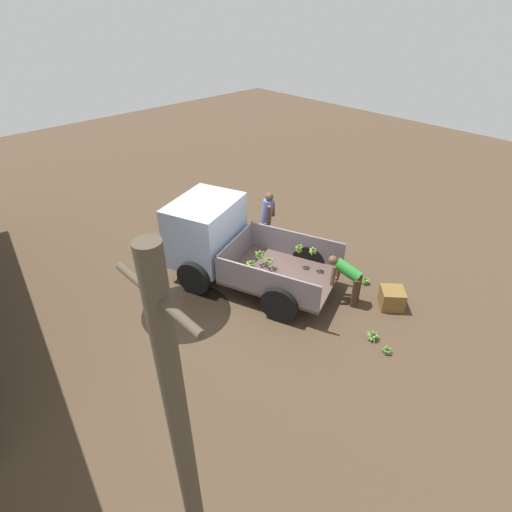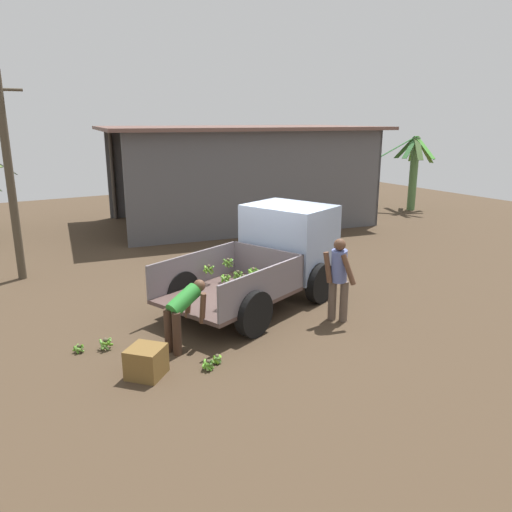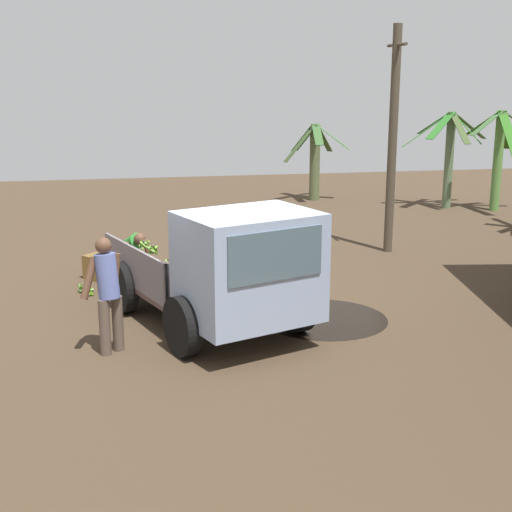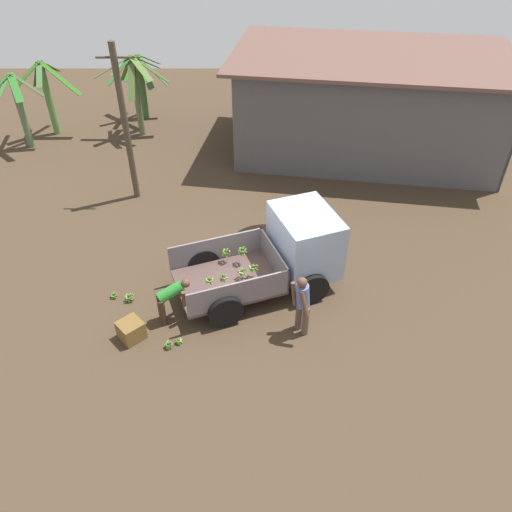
# 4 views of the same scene
# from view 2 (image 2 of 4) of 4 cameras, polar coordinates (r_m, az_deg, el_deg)

# --- Properties ---
(ground) EXTENTS (36.00, 36.00, 0.00)m
(ground) POSITION_cam_2_polar(r_m,az_deg,el_deg) (11.35, 0.52, -5.01)
(ground) COLOR #453525
(mud_patch_0) EXTENTS (2.12, 2.12, 0.01)m
(mud_patch_0) POSITION_cam_2_polar(r_m,az_deg,el_deg) (12.69, -3.86, -2.80)
(mud_patch_0) COLOR black
(mud_patch_0) RESTS_ON ground
(cargo_truck) EXTENTS (4.57, 3.26, 2.06)m
(cargo_truck) POSITION_cam_2_polar(r_m,az_deg,el_deg) (11.36, 2.65, 0.73)
(cargo_truck) COLOR #4E3B36
(cargo_truck) RESTS_ON ground
(warehouse_shed) EXTENTS (11.00, 7.67, 3.69)m
(warehouse_shed) POSITION_cam_2_polar(r_m,az_deg,el_deg) (19.78, -0.69, 11.56)
(warehouse_shed) COLOR #525154
(warehouse_shed) RESTS_ON ground
(utility_pole) EXTENTS (1.04, 0.20, 5.07)m
(utility_pole) POSITION_cam_2_polar(r_m,az_deg,el_deg) (13.68, -26.32, 8.07)
(utility_pole) COLOR #483E2F
(utility_pole) RESTS_ON ground
(banana_palm_5) EXTENTS (2.28, 2.51, 3.24)m
(banana_palm_5) POSITION_cam_2_polar(r_m,az_deg,el_deg) (23.41, 17.55, 9.24)
(banana_palm_5) COLOR #507741
(banana_palm_5) RESTS_ON ground
(person_foreground_visitor) EXTENTS (0.55, 0.66, 1.72)m
(person_foreground_visitor) POSITION_cam_2_polar(r_m,az_deg,el_deg) (10.02, 9.44, -2.25)
(person_foreground_visitor) COLOR brown
(person_foreground_visitor) RESTS_ON ground
(person_worker_loading) EXTENTS (0.87, 0.67, 1.18)m
(person_worker_loading) POSITION_cam_2_polar(r_m,az_deg,el_deg) (8.88, -8.35, -6.09)
(person_worker_loading) COLOR #3A261C
(person_worker_loading) RESTS_ON ground
(person_bystander_near_shed) EXTENTS (0.55, 0.46, 1.57)m
(person_bystander_near_shed) POSITION_cam_2_polar(r_m,az_deg,el_deg) (16.47, -13.34, 4.17)
(person_bystander_near_shed) COLOR #4A3A2F
(person_bystander_near_shed) RESTS_ON ground
(banana_bunch_on_ground_0) EXTENTS (0.22, 0.22, 0.18)m
(banana_bunch_on_ground_0) POSITION_cam_2_polar(r_m,az_deg,el_deg) (8.35, -5.48, -12.22)
(banana_bunch_on_ground_0) COLOR brown
(banana_bunch_on_ground_0) RESTS_ON ground
(banana_bunch_on_ground_1) EXTENTS (0.21, 0.21, 0.15)m
(banana_bunch_on_ground_1) POSITION_cam_2_polar(r_m,az_deg,el_deg) (9.41, -19.59, -9.88)
(banana_bunch_on_ground_1) COLOR #443E2C
(banana_bunch_on_ground_1) RESTS_ON ground
(banana_bunch_on_ground_2) EXTENTS (0.17, 0.17, 0.17)m
(banana_bunch_on_ground_2) POSITION_cam_2_polar(r_m,az_deg,el_deg) (8.55, -4.46, -11.62)
(banana_bunch_on_ground_2) COLOR brown
(banana_bunch_on_ground_2) RESTS_ON ground
(banana_bunch_on_ground_3) EXTENTS (0.25, 0.25, 0.22)m
(banana_bunch_on_ground_3) POSITION_cam_2_polar(r_m,az_deg,el_deg) (9.37, -16.80, -9.49)
(banana_bunch_on_ground_3) COLOR brown
(banana_bunch_on_ground_3) RESTS_ON ground
(wooden_crate_0) EXTENTS (0.76, 0.76, 0.49)m
(wooden_crate_0) POSITION_cam_2_polar(r_m,az_deg,el_deg) (8.27, -12.43, -11.71)
(wooden_crate_0) COLOR brown
(wooden_crate_0) RESTS_ON ground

